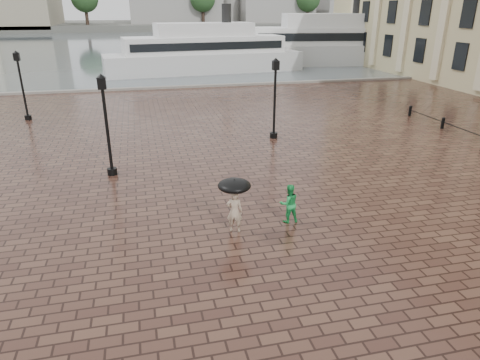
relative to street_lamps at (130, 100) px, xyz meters
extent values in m
plane|color=#341E18|center=(5.00, -15.33, -2.33)|extent=(300.00, 300.00, 0.00)
plane|color=#464F55|center=(5.00, 76.67, -2.33)|extent=(240.00, 240.00, 0.00)
cube|color=slate|center=(5.00, 16.67, -2.33)|extent=(80.00, 0.60, 0.30)
cube|color=#4C4C47|center=(5.00, 144.67, -1.33)|extent=(300.00, 60.00, 2.00)
cube|color=gray|center=(15.00, 134.67, 6.67)|extent=(30.00, 22.00, 14.00)
cube|color=gray|center=(50.00, 134.67, 5.17)|extent=(25.00, 22.00, 11.00)
cylinder|color=#2D2119|center=(-13.00, 122.67, 1.67)|extent=(1.00, 1.00, 8.00)
cylinder|color=#2D2119|center=(23.00, 122.67, 1.67)|extent=(1.00, 1.00, 8.00)
cylinder|color=#2D2119|center=(59.00, 122.67, 1.67)|extent=(1.00, 1.00, 8.00)
cylinder|color=#2D2119|center=(95.00, 122.67, 1.67)|extent=(1.00, 1.00, 8.00)
sphere|color=#1B3919|center=(95.00, 122.67, 7.17)|extent=(8.00, 8.00, 8.00)
cylinder|color=black|center=(19.00, -1.83, -2.03)|extent=(0.20, 0.20, 0.60)
sphere|color=black|center=(19.00, -1.83, -1.71)|extent=(0.22, 0.22, 0.22)
cylinder|color=black|center=(19.00, 1.67, -2.03)|extent=(0.20, 0.20, 0.60)
sphere|color=black|center=(19.00, 1.67, -1.71)|extent=(0.22, 0.22, 0.22)
cylinder|color=black|center=(-1.00, -5.33, -2.18)|extent=(0.44, 0.44, 0.30)
cylinder|color=black|center=(-1.00, -5.33, -0.33)|extent=(0.14, 0.14, 4.00)
cube|color=black|center=(-1.00, -5.33, 1.82)|extent=(0.35, 0.35, 0.50)
sphere|color=beige|center=(-1.00, -5.33, 1.82)|extent=(0.28, 0.28, 0.28)
cylinder|color=black|center=(8.00, -1.33, -2.18)|extent=(0.44, 0.44, 0.30)
cylinder|color=black|center=(8.00, -1.33, -0.33)|extent=(0.14, 0.14, 4.00)
cube|color=black|center=(8.00, -1.33, 1.82)|extent=(0.35, 0.35, 0.50)
sphere|color=beige|center=(8.00, -1.33, 1.82)|extent=(0.28, 0.28, 0.28)
cylinder|color=black|center=(-7.00, 6.67, -2.18)|extent=(0.44, 0.44, 0.30)
cylinder|color=black|center=(-7.00, 6.67, -0.33)|extent=(0.14, 0.14, 4.00)
cube|color=black|center=(-7.00, 6.67, 1.82)|extent=(0.35, 0.35, 0.50)
sphere|color=beige|center=(-7.00, 6.67, 1.82)|extent=(0.28, 0.28, 0.28)
imported|color=tan|center=(3.29, -11.85, -1.57)|extent=(0.64, 0.53, 1.50)
imported|color=#1B9443|center=(5.31, -11.60, -1.61)|extent=(0.70, 0.55, 1.43)
cube|color=#B9B9B9|center=(8.34, 26.67, -1.23)|extent=(23.28, 7.85, 2.19)
cube|color=silver|center=(8.34, 26.67, 0.78)|extent=(18.66, 6.64, 1.83)
cube|color=silver|center=(8.34, 26.67, 2.42)|extent=(11.34, 5.33, 1.46)
cylinder|color=black|center=(11.06, 26.96, 4.07)|extent=(1.10, 1.10, 2.19)
cube|color=black|center=(8.59, 24.26, 0.78)|extent=(17.26, 1.92, 0.82)
cube|color=black|center=(8.08, 29.07, 0.78)|extent=(17.26, 1.92, 0.82)
cube|color=#B9B9B9|center=(25.96, 30.57, -1.05)|extent=(27.20, 10.33, 2.55)
cube|color=silver|center=(25.96, 30.57, 1.28)|extent=(21.82, 8.68, 2.12)
cube|color=silver|center=(25.96, 30.57, 3.19)|extent=(13.33, 6.76, 1.70)
cylinder|color=black|center=(29.11, 30.09, 5.11)|extent=(1.27, 1.27, 2.55)
cube|color=black|center=(25.53, 27.79, 1.28)|extent=(19.95, 3.16, 0.96)
cube|color=black|center=(26.39, 33.35, 1.28)|extent=(19.95, 3.16, 0.96)
cylinder|color=black|center=(3.29, -11.85, -1.05)|extent=(0.02, 0.02, 0.95)
ellipsoid|color=black|center=(3.29, -11.85, -0.63)|extent=(1.10, 1.10, 0.39)
camera|label=1|loc=(0.49, -24.48, 4.82)|focal=32.00mm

